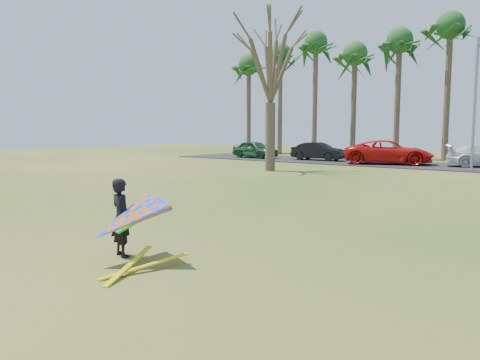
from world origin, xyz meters
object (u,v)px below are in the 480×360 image
Objects in this scene: car_0 at (255,149)px; kite_flyer at (125,220)px; car_2 at (389,152)px; streetlight at (478,97)px; bare_tree_left at (271,58)px; car_1 at (318,151)px.

kite_flyer is (17.20, -27.25, 0.04)m from car_0.
kite_flyer is at bearing 171.03° from car_2.
bare_tree_left is at bearing -145.43° from streetlight.
bare_tree_left reaches higher than kite_flyer.
bare_tree_left is at bearing 137.05° from car_2.
car_0 reaches higher than car_1.
car_1 is at bearing 167.37° from streetlight.
car_0 is at bearing 95.01° from car_1.
bare_tree_left is 4.06× the size of kite_flyer.
car_0 is at bearing 131.25° from bare_tree_left.
car_2 is at bearing -81.98° from car_0.
car_0 is (-7.93, 9.04, -6.11)m from bare_tree_left.
car_2 is at bearing -95.81° from car_1.
bare_tree_left reaches higher than car_1.
car_2 is at bearing 159.66° from streetlight.
bare_tree_left is at bearing -169.88° from car_1.
bare_tree_left is 21.32m from kite_flyer.
kite_flyer reaches higher than car_2.
streetlight reaches higher than car_2.
car_2 reaches higher than car_0.
car_2 is (3.96, 9.30, -5.99)m from bare_tree_left.
streetlight is at bearing -130.23° from car_2.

